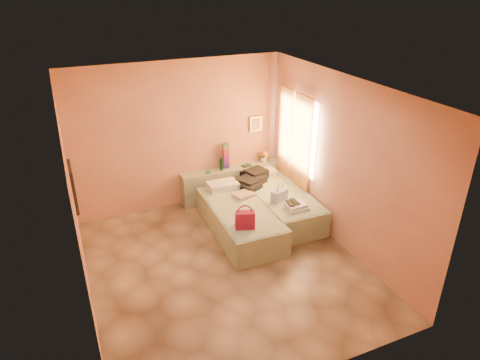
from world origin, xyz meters
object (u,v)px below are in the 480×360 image
(headboard_ledge, at_px, (231,182))
(bed_left, at_px, (240,220))
(blue_handbag, at_px, (279,196))
(green_book, at_px, (246,165))
(flower_vase, at_px, (264,156))
(towel_stack, at_px, (297,206))
(bed_right, at_px, (279,204))
(magenta_handbag, at_px, (245,220))
(water_bottle, at_px, (221,164))

(headboard_ledge, xyz_separation_m, bed_left, (-0.38, -1.29, -0.08))
(bed_left, distance_m, blue_handbag, 0.82)
(bed_left, height_order, blue_handbag, blue_handbag)
(green_book, height_order, flower_vase, flower_vase)
(headboard_ledge, bearing_deg, bed_left, -106.16)
(flower_vase, height_order, towel_stack, flower_vase)
(green_book, xyz_separation_m, towel_stack, (0.19, -1.68, -0.11))
(blue_handbag, bearing_deg, flower_vase, 54.52)
(bed_right, bearing_deg, bed_left, -163.78)
(magenta_handbag, distance_m, towel_stack, 1.08)
(bed_left, bearing_deg, water_bottle, 84.04)
(green_book, height_order, blue_handbag, blue_handbag)
(bed_left, height_order, water_bottle, water_bottle)
(green_book, distance_m, magenta_handbag, 2.06)
(water_bottle, distance_m, green_book, 0.54)
(bed_right, xyz_separation_m, magenta_handbag, (-1.09, -0.86, 0.39))
(bed_left, height_order, towel_stack, towel_stack)
(magenta_handbag, bearing_deg, bed_right, 56.00)
(water_bottle, xyz_separation_m, blue_handbag, (0.58, -1.32, -0.17))
(bed_right, height_order, green_book, green_book)
(magenta_handbag, bearing_deg, water_bottle, 97.27)
(bed_right, distance_m, green_book, 1.11)
(bed_left, relative_size, water_bottle, 7.94)
(blue_handbag, bearing_deg, water_bottle, 93.18)
(bed_right, xyz_separation_m, green_book, (-0.22, 1.00, 0.41))
(bed_right, relative_size, flower_vase, 7.24)
(bed_right, bearing_deg, water_bottle, 127.16)
(blue_handbag, bearing_deg, bed_left, 155.39)
(bed_right, distance_m, flower_vase, 1.21)
(flower_vase, bearing_deg, green_book, -171.44)
(green_book, bearing_deg, towel_stack, -93.16)
(magenta_handbag, bearing_deg, green_book, 82.58)
(bed_left, bearing_deg, magenta_handbag, -105.76)
(flower_vase, bearing_deg, towel_stack, -97.37)
(bed_right, height_order, water_bottle, water_bottle)
(green_book, bearing_deg, blue_handbag, -97.17)
(headboard_ledge, xyz_separation_m, blue_handbag, (0.36, -1.34, 0.28))
(headboard_ledge, distance_m, flower_vase, 0.86)
(water_bottle, xyz_separation_m, towel_stack, (0.72, -1.70, -0.23))
(headboard_ledge, distance_m, bed_right, 1.18)
(headboard_ledge, relative_size, bed_left, 1.02)
(water_bottle, xyz_separation_m, magenta_handbag, (-0.34, -1.88, -0.13))
(water_bottle, distance_m, magenta_handbag, 1.92)
(bed_right, bearing_deg, green_book, 103.30)
(flower_vase, relative_size, magenta_handbag, 0.90)
(water_bottle, bearing_deg, headboard_ledge, 7.62)
(headboard_ledge, height_order, towel_stack, headboard_ledge)
(bed_right, distance_m, towel_stack, 0.74)
(bed_left, bearing_deg, green_book, 62.35)
(headboard_ledge, height_order, bed_right, headboard_ledge)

